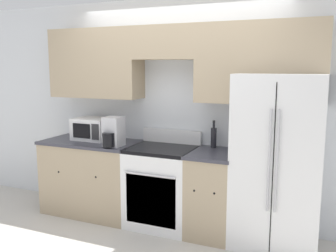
{
  "coord_description": "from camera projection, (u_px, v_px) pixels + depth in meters",
  "views": [
    {
      "loc": [
        1.62,
        -3.45,
        1.82
      ],
      "look_at": [
        -0.0,
        0.31,
        1.17
      ],
      "focal_mm": 40.0,
      "sensor_mm": 36.0,
      "label": 1
    }
  ],
  "objects": [
    {
      "name": "refrigerator",
      "position": [
        278.0,
        160.0,
        3.79
      ],
      "size": [
        0.85,
        0.81,
        1.75
      ],
      "color": "white",
      "rests_on": "ground_plane"
    },
    {
      "name": "bottle",
      "position": [
        214.0,
        137.0,
        4.19
      ],
      "size": [
        0.06,
        0.06,
        0.31
      ],
      "color": "black",
      "rests_on": "lower_cabinets_right"
    },
    {
      "name": "coffee_maker",
      "position": [
        113.0,
        133.0,
        4.25
      ],
      "size": [
        0.2,
        0.28,
        0.34
      ],
      "color": "#B7B7BC",
      "rests_on": "lower_cabinets_left"
    },
    {
      "name": "wall_back",
      "position": [
        178.0,
        92.0,
        4.34
      ],
      "size": [
        8.0,
        0.39,
        2.6
      ],
      "color": "silver",
      "rests_on": "ground_plane"
    },
    {
      "name": "microwave",
      "position": [
        93.0,
        129.0,
        4.66
      ],
      "size": [
        0.45,
        0.37,
        0.27
      ],
      "color": "white",
      "rests_on": "lower_cabinets_left"
    },
    {
      "name": "lower_cabinets_right",
      "position": [
        213.0,
        193.0,
        4.05
      ],
      "size": [
        0.49,
        0.64,
        0.92
      ],
      "color": "tan",
      "rests_on": "ground_plane"
    },
    {
      "name": "oven_range",
      "position": [
        162.0,
        186.0,
        4.28
      ],
      "size": [
        0.74,
        0.65,
        1.08
      ],
      "color": "white",
      "rests_on": "ground_plane"
    },
    {
      "name": "lower_cabinets_left",
      "position": [
        92.0,
        177.0,
        4.66
      ],
      "size": [
        1.2,
        0.64,
        0.92
      ],
      "color": "tan",
      "rests_on": "ground_plane"
    },
    {
      "name": "ground_plane",
      "position": [
        157.0,
        236.0,
        4.05
      ],
      "size": [
        12.0,
        12.0,
        0.0
      ],
      "primitive_type": "plane",
      "color": "beige"
    }
  ]
}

